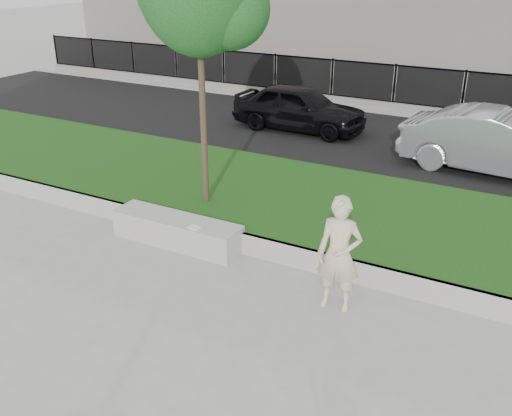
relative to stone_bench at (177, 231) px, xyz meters
The scene contains 11 objects.
ground 1.60m from the stone_bench, 30.51° to the right, with size 90.00×90.00×0.00m, color gray.
grass_bank 2.59m from the stone_bench, 58.32° to the left, with size 34.00×4.00×0.40m, color black.
grass_kerb 1.38m from the stone_bench, 10.03° to the left, with size 34.00×0.08×0.40m, color #9E9C94.
street 7.82m from the stone_bench, 80.00° to the left, with size 34.00×7.00×0.04m, color black.
far_pavement 12.28m from the stone_bench, 83.65° to the left, with size 34.00×3.00×0.12m, color gray.
iron_fence 11.29m from the stone_bench, 83.09° to the left, with size 32.00×0.30×1.50m.
stone_bench is the anchor object (origin of this frame).
man 3.41m from the stone_bench, ahead, with size 0.65×0.43×1.78m, color beige.
book 0.61m from the stone_bench, 19.82° to the right, with size 0.20×0.14×0.02m, color white.
car_dark 7.81m from the stone_bench, 98.04° to the left, with size 1.60×3.97×1.35m, color black.
car_silver 8.06m from the stone_bench, 55.08° to the left, with size 1.57×4.49×1.48m, color #9A9CA3.
Camera 1 is at (4.35, -6.70, 4.86)m, focal length 40.00 mm.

